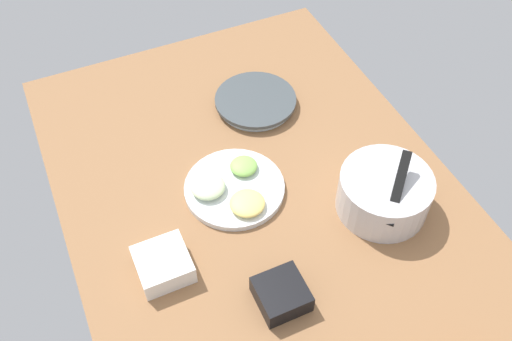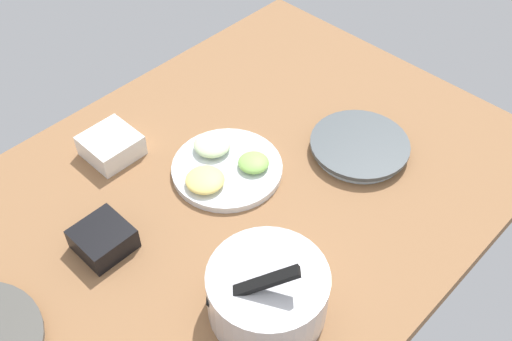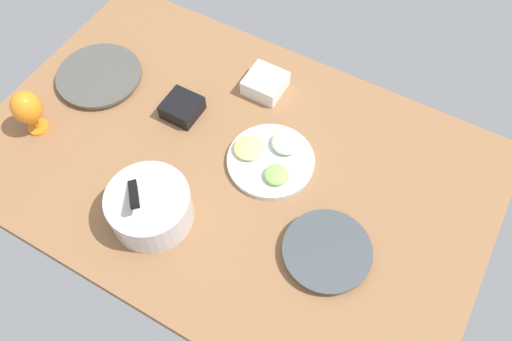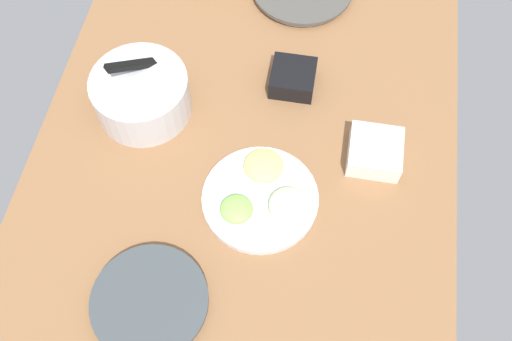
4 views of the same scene
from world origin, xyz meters
TOP-DOWN VIEW (x-y plane):
  - ground_plane at (0.00, 0.00)cm, footprint 160.00×104.00cm
  - dinner_plate_left at (-39.29, 13.04)cm, footprint 25.31×25.31cm
  - mixing_bowl at (10.25, 27.41)cm, footprint 24.12×24.12cm
  - fruit_platter at (-10.52, -6.66)cm, footprint 27.44×27.44cm
  - square_bowl_white at (5.20, -31.48)cm, footprint 12.63×12.63cm
  - square_bowl_black at (24.03, -8.93)cm, footprint 11.36×11.36cm

SIDE VIEW (x-z plane):
  - ground_plane at x=0.00cm, z-range -4.00..0.00cm
  - dinner_plate_left at x=-39.29cm, z-range 0.06..3.09cm
  - fruit_platter at x=-10.52cm, z-range -0.81..4.13cm
  - square_bowl_black at x=24.03cm, z-range 0.31..5.86cm
  - square_bowl_white at x=5.20cm, z-range 0.33..6.17cm
  - mixing_bowl at x=10.25cm, z-range -2.69..15.07cm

